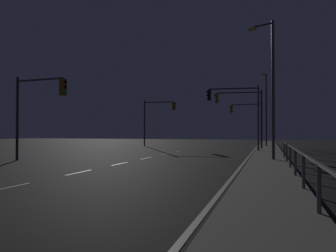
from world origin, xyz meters
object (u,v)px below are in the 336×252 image
at_px(traffic_light_near_left, 241,107).
at_px(traffic_light_far_center, 247,115).
at_px(traffic_light_mid_left, 39,101).
at_px(traffic_light_mid_right, 158,114).
at_px(traffic_light_far_right, 236,104).
at_px(street_lamp_across_street, 269,77).
at_px(street_lamp_mid_block, 266,103).

xyz_separation_m(traffic_light_near_left, traffic_light_far_center, (0.01, 10.05, -0.25)).
distance_m(traffic_light_mid_left, traffic_light_far_center, 28.45).
bearing_deg(traffic_light_mid_right, traffic_light_far_right, -41.95).
height_order(traffic_light_mid_left, street_lamp_across_street, street_lamp_across_street).
relative_size(traffic_light_mid_right, traffic_light_mid_left, 1.11).
bearing_deg(traffic_light_far_right, traffic_light_far_center, 89.33).
bearing_deg(traffic_light_near_left, traffic_light_mid_right, 153.10).
bearing_deg(street_lamp_across_street, traffic_light_far_right, 107.34).
relative_size(traffic_light_mid_right, street_lamp_across_street, 0.70).
distance_m(traffic_light_far_right, traffic_light_far_center, 13.96).
relative_size(traffic_light_mid_left, street_lamp_mid_block, 0.62).
xyz_separation_m(traffic_light_mid_right, traffic_light_far_center, (10.36, 4.80, -0.04)).
relative_size(traffic_light_far_center, street_lamp_mid_block, 0.65).
height_order(traffic_light_near_left, traffic_light_mid_left, traffic_light_near_left).
bearing_deg(traffic_light_mid_right, traffic_light_near_left, -26.90).
bearing_deg(street_lamp_mid_block, traffic_light_far_center, 119.21).
bearing_deg(street_lamp_mid_block, traffic_light_far_right, -103.71).
relative_size(traffic_light_far_right, street_lamp_mid_block, 0.68).
relative_size(traffic_light_far_right, traffic_light_far_center, 1.05).
xyz_separation_m(traffic_light_mid_right, traffic_light_near_left, (10.35, -5.25, 0.22)).
height_order(street_lamp_across_street, street_lamp_mid_block, street_lamp_mid_block).
xyz_separation_m(traffic_light_near_left, street_lamp_mid_block, (2.27, 6.01, 0.81)).
xyz_separation_m(traffic_light_far_right, traffic_light_far_center, (0.16, 13.96, -0.18)).
bearing_deg(traffic_light_near_left, traffic_light_far_right, -92.28).
height_order(traffic_light_far_right, street_lamp_across_street, street_lamp_across_street).
height_order(traffic_light_mid_right, street_lamp_mid_block, street_lamp_mid_block).
xyz_separation_m(traffic_light_far_right, traffic_light_mid_left, (-10.24, -12.51, -0.54)).
distance_m(traffic_light_near_left, street_lamp_across_street, 13.04).
bearing_deg(traffic_light_far_right, street_lamp_across_street, -72.66).
xyz_separation_m(traffic_light_far_right, traffic_light_near_left, (0.16, 3.91, 0.07)).
bearing_deg(traffic_light_far_center, street_lamp_across_street, -83.50).
bearing_deg(traffic_light_far_center, traffic_light_far_right, -90.67).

